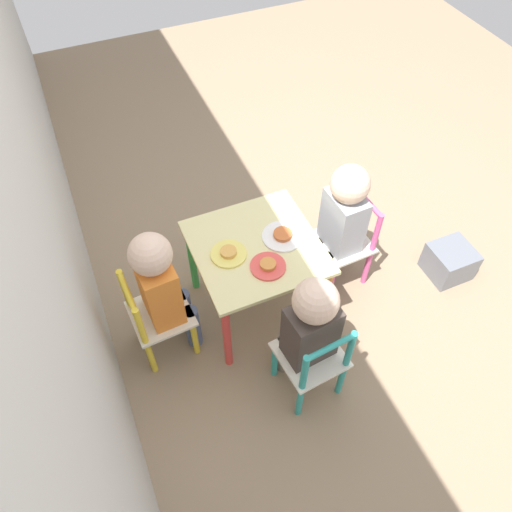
{
  "coord_description": "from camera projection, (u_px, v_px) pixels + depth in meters",
  "views": [
    {
      "loc": [
        -1.3,
        0.55,
        2.14
      ],
      "look_at": [
        0.0,
        0.0,
        0.4
      ],
      "focal_mm": 35.0,
      "sensor_mm": 36.0,
      "label": 1
    }
  ],
  "objects": [
    {
      "name": "chair_yellow",
      "position": [
        156.0,
        317.0,
        2.22
      ],
      "size": [
        0.28,
        0.28,
        0.51
      ],
      "rotation": [
        0.0,
        0.0,
        0.06
      ],
      "color": "silver",
      "rests_on": "ground_plane"
    },
    {
      "name": "storage_bin",
      "position": [
        450.0,
        261.0,
        2.62
      ],
      "size": [
        0.21,
        0.21,
        0.18
      ],
      "color": "slate",
      "rests_on": "ground_plane"
    },
    {
      "name": "kids_table",
      "position": [
        256.0,
        257.0,
        2.24
      ],
      "size": [
        0.55,
        0.55,
        0.47
      ],
      "color": "beige",
      "rests_on": "ground_plane"
    },
    {
      "name": "plate_left",
      "position": [
        268.0,
        266.0,
        2.1
      ],
      "size": [
        0.15,
        0.15,
        0.03
      ],
      "color": "#E54C47",
      "rests_on": "kids_table"
    },
    {
      "name": "house_wall",
      "position": [
        2.0,
        133.0,
        1.36
      ],
      "size": [
        6.0,
        0.06,
        2.6
      ],
      "color": "beige",
      "rests_on": "ground_plane"
    },
    {
      "name": "chair_pink",
      "position": [
        346.0,
        242.0,
        2.49
      ],
      "size": [
        0.27,
        0.27,
        0.51
      ],
      "rotation": [
        0.0,
        0.0,
        -3.1
      ],
      "color": "silver",
      "rests_on": "ground_plane"
    },
    {
      "name": "child_back",
      "position": [
        162.0,
        285.0,
        2.07
      ],
      "size": [
        0.21,
        0.23,
        0.75
      ],
      "rotation": [
        0.0,
        0.0,
        0.06
      ],
      "color": "#4C608E",
      "rests_on": "ground_plane"
    },
    {
      "name": "ground_plane",
      "position": [
        256.0,
        306.0,
        2.55
      ],
      "size": [
        6.0,
        6.0,
        0.0
      ],
      "primitive_type": "plane",
      "color": "#8C755B"
    },
    {
      "name": "plate_front",
      "position": [
        283.0,
        236.0,
        2.21
      ],
      "size": [
        0.18,
        0.18,
        0.03
      ],
      "color": "white",
      "rests_on": "kids_table"
    },
    {
      "name": "chair_teal",
      "position": [
        313.0,
        361.0,
        2.08
      ],
      "size": [
        0.28,
        0.28,
        0.51
      ],
      "rotation": [
        0.0,
        0.0,
        -4.62
      ],
      "color": "silver",
      "rests_on": "ground_plane"
    },
    {
      "name": "child_front",
      "position": [
        341.0,
        217.0,
        2.32
      ],
      "size": [
        0.21,
        0.23,
        0.75
      ],
      "rotation": [
        0.0,
        0.0,
        -3.1
      ],
      "color": "#38383D",
      "rests_on": "ground_plane"
    },
    {
      "name": "child_left",
      "position": [
        309.0,
        325.0,
        1.96
      ],
      "size": [
        0.23,
        0.21,
        0.72
      ],
      "rotation": [
        0.0,
        0.0,
        -4.62
      ],
      "color": "#7A6B5B",
      "rests_on": "ground_plane"
    },
    {
      "name": "plate_back",
      "position": [
        229.0,
        253.0,
        2.14
      ],
      "size": [
        0.16,
        0.16,
        0.03
      ],
      "color": "#EADB66",
      "rests_on": "kids_table"
    }
  ]
}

